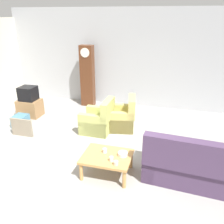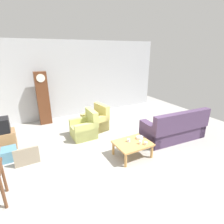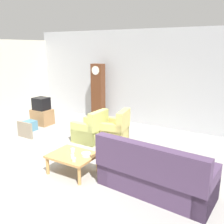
% 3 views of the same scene
% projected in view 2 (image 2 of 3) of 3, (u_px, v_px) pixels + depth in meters
% --- Properties ---
extents(ground_plane, '(10.40, 10.40, 0.00)m').
position_uv_depth(ground_plane, '(110.00, 152.00, 5.11)').
color(ground_plane, '#999691').
extents(garage_door_wall, '(8.40, 0.16, 3.20)m').
position_uv_depth(garage_door_wall, '(71.00, 79.00, 7.54)').
color(garage_door_wall, '#ADAFB5').
rests_on(garage_door_wall, ground_plane).
extents(couch_floral, '(2.16, 1.04, 1.04)m').
position_uv_depth(couch_floral, '(174.00, 129.00, 5.73)').
color(couch_floral, '#4C3856').
rests_on(couch_floral, ground_plane).
extents(armchair_olive_near, '(0.80, 0.77, 0.92)m').
position_uv_depth(armchair_olive_near, '(85.00, 128.00, 5.91)').
color(armchair_olive_near, '#B7BC66').
rests_on(armchair_olive_near, ground_plane).
extents(armchair_olive_far, '(0.92, 0.89, 0.92)m').
position_uv_depth(armchair_olive_far, '(96.00, 122.00, 6.46)').
color(armchair_olive_far, tan).
rests_on(armchair_olive_far, ground_plane).
extents(coffee_table_wood, '(0.96, 0.76, 0.42)m').
position_uv_depth(coffee_table_wood, '(132.00, 144.00, 4.80)').
color(coffee_table_wood, tan).
rests_on(coffee_table_wood, ground_plane).
extents(grandfather_clock, '(0.44, 0.30, 2.06)m').
position_uv_depth(grandfather_clock, '(43.00, 98.00, 6.76)').
color(grandfather_clock, '#562D19').
rests_on(grandfather_clock, ground_plane).
extents(tv_stand_cabinet, '(0.68, 0.52, 0.53)m').
position_uv_depth(tv_stand_cabinet, '(3.00, 140.00, 5.23)').
color(tv_stand_cabinet, '#997047').
rests_on(tv_stand_cabinet, ground_plane).
extents(tv_crt, '(0.48, 0.44, 0.42)m').
position_uv_depth(tv_crt, '(0.00, 126.00, 5.07)').
color(tv_crt, black).
rests_on(tv_crt, tv_stand_cabinet).
extents(framed_picture_leaning, '(0.60, 0.05, 0.48)m').
position_uv_depth(framed_picture_leaning, '(27.00, 157.00, 4.46)').
color(framed_picture_leaning, gray).
rests_on(framed_picture_leaning, ground_plane).
extents(storage_box_blue, '(0.37, 0.42, 0.32)m').
position_uv_depth(storage_box_blue, '(9.00, 154.00, 4.72)').
color(storage_box_blue, teal).
rests_on(storage_box_blue, ground_plane).
extents(cup_white_porcelain, '(0.07, 0.07, 0.10)m').
position_uv_depth(cup_white_porcelain, '(140.00, 142.00, 4.69)').
color(cup_white_porcelain, white).
rests_on(cup_white_porcelain, coffee_table_wood).
extents(cup_blue_rimmed, '(0.09, 0.09, 0.09)m').
position_uv_depth(cup_blue_rimmed, '(129.00, 140.00, 4.81)').
color(cup_blue_rimmed, silver).
rests_on(cup_blue_rimmed, coffee_table_wood).
extents(cup_cream_tall, '(0.09, 0.09, 0.08)m').
position_uv_depth(cup_cream_tall, '(146.00, 143.00, 4.66)').
color(cup_cream_tall, beige).
rests_on(cup_cream_tall, coffee_table_wood).
extents(bowl_white_stacked, '(0.19, 0.19, 0.07)m').
position_uv_depth(bowl_white_stacked, '(140.00, 138.00, 4.97)').
color(bowl_white_stacked, white).
rests_on(bowl_white_stacked, coffee_table_wood).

